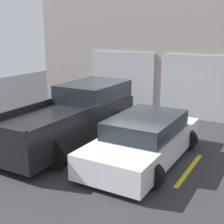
% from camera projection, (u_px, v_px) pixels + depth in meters
% --- Properties ---
extents(ground_plane, '(28.00, 28.00, 0.00)m').
position_uv_depth(ground_plane, '(131.00, 134.00, 10.91)').
color(ground_plane, '#2D2D30').
extents(shophouse_building, '(12.76, 0.68, 5.91)m').
position_uv_depth(shophouse_building, '(167.00, 45.00, 12.91)').
color(shophouse_building, '#9E9389').
rests_on(shophouse_building, ground).
extents(pickup_truck, '(2.51, 5.43, 1.75)m').
position_uv_depth(pickup_truck, '(74.00, 116.00, 10.02)').
color(pickup_truck, black).
rests_on(pickup_truck, ground).
extents(sedan_white, '(2.24, 4.46, 1.25)m').
position_uv_depth(sedan_white, '(144.00, 140.00, 8.62)').
color(sedan_white, white).
rests_on(sedan_white, ground).
extents(parking_stripe_far_left, '(0.12, 2.20, 0.01)m').
position_uv_depth(parking_stripe_far_left, '(38.00, 136.00, 10.62)').
color(parking_stripe_far_left, gold).
rests_on(parking_stripe_far_left, ground).
extents(parking_stripe_left, '(0.12, 2.20, 0.01)m').
position_uv_depth(parking_stripe_left, '(104.00, 151.00, 9.37)').
color(parking_stripe_left, gold).
rests_on(parking_stripe_left, ground).
extents(parking_stripe_centre, '(0.12, 2.20, 0.01)m').
position_uv_depth(parking_stripe_centre, '(189.00, 170.00, 8.13)').
color(parking_stripe_centre, gold).
rests_on(parking_stripe_centre, ground).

